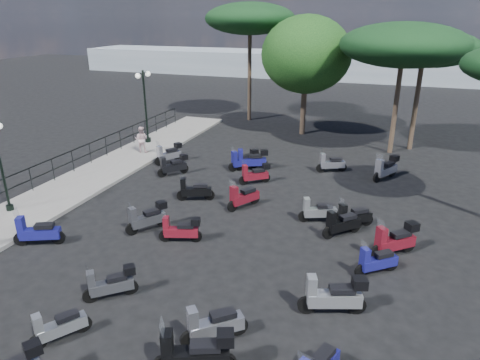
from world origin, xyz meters
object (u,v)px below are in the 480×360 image
(scooter_11, at_px, (252,160))
(scooter_28, at_px, (395,241))
(scooter_3, at_px, (147,218))
(scooter_23, at_px, (331,164))
(scooter_4, at_px, (173,166))
(scooter_17, at_px, (244,160))
(scooter_10, at_px, (255,174))
(scooter_21, at_px, (318,211))
(broadleaf_tree, at_px, (306,55))
(pine_1, at_px, (424,48))
(lamp_post_1, at_px, (0,162))
(scooter_2, at_px, (37,232))
(pedestrian_far, at_px, (141,139))
(pine_2, at_px, (250,19))
(scooter_16, at_px, (243,197))
(scooter_15, at_px, (195,191))
(scooter_20, at_px, (333,296))
(scooter_9, at_px, (181,230))
(scooter_22, at_px, (353,217))
(lamp_post_2, at_px, (145,102))
(scooter_27, at_px, (342,224))
(pine_0, at_px, (404,45))
(scooter_8, at_px, (111,284))
(scooter_5, at_px, (169,154))
(scooter_26, at_px, (376,262))
(scooter_14, at_px, (213,325))
(scooter_7, at_px, (59,327))
(scooter_29, at_px, (386,169))

(scooter_11, xyz_separation_m, scooter_28, (7.11, -6.40, 0.00))
(scooter_3, bearing_deg, scooter_23, -87.78)
(scooter_4, height_order, scooter_17, scooter_17)
(scooter_10, xyz_separation_m, scooter_21, (3.53, -3.01, -0.03))
(broadleaf_tree, xyz_separation_m, pine_1, (6.82, -1.25, 0.64))
(lamp_post_1, height_order, scooter_2, lamp_post_1)
(pedestrian_far, distance_m, pine_2, 12.49)
(lamp_post_1, distance_m, scooter_11, 11.34)
(scooter_16, bearing_deg, scooter_15, 29.57)
(scooter_2, bearing_deg, scooter_20, -116.37)
(scooter_15, relative_size, broadleaf_tree, 0.21)
(scooter_9, relative_size, scooter_28, 1.01)
(scooter_4, distance_m, scooter_22, 9.50)
(pine_1, bearing_deg, lamp_post_2, -163.92)
(pedestrian_far, distance_m, scooter_16, 9.30)
(scooter_21, bearing_deg, broadleaf_tree, -7.45)
(scooter_27, distance_m, pine_0, 12.61)
(scooter_27, bearing_deg, scooter_8, 91.78)
(scooter_5, distance_m, scooter_9, 8.80)
(scooter_15, bearing_deg, scooter_9, 175.26)
(scooter_27, relative_size, scooter_28, 0.91)
(scooter_28, height_order, pine_2, pine_2)
(scooter_15, bearing_deg, pedestrian_far, 26.66)
(scooter_26, height_order, scooter_28, scooter_28)
(scooter_14, bearing_deg, scooter_9, -5.15)
(scooter_7, distance_m, scooter_17, 13.36)
(scooter_7, relative_size, scooter_15, 0.83)
(scooter_27, bearing_deg, lamp_post_1, 56.93)
(scooter_29, distance_m, broadleaf_tree, 10.13)
(scooter_10, height_order, scooter_11, scooter_11)
(scooter_2, bearing_deg, pine_2, -27.42)
(lamp_post_2, relative_size, scooter_21, 2.85)
(lamp_post_1, xyz_separation_m, lamp_post_2, (0.07, 10.57, 0.43))
(scooter_9, distance_m, pine_2, 20.22)
(pedestrian_far, xyz_separation_m, scooter_28, (13.88, -6.78, -0.35))
(lamp_post_2, distance_m, scooter_10, 9.51)
(scooter_9, relative_size, scooter_29, 0.92)
(pine_1, bearing_deg, scooter_29, -101.73)
(pedestrian_far, bearing_deg, scooter_20, 127.21)
(scooter_27, distance_m, pine_2, 19.82)
(scooter_4, height_order, pine_0, pine_0)
(scooter_15, bearing_deg, scooter_26, -135.14)
(lamp_post_1, bearing_deg, pine_0, 26.39)
(scooter_28, distance_m, pine_2, 21.32)
(pedestrian_far, xyz_separation_m, scooter_3, (5.18, -8.00, -0.39))
(scooter_21, xyz_separation_m, scooter_27, (1.01, -0.84, 0.02))
(scooter_5, height_order, pine_2, pine_2)
(scooter_17, distance_m, scooter_23, 4.46)
(scooter_7, distance_m, scooter_22, 10.58)
(scooter_28, distance_m, scooter_29, 7.37)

